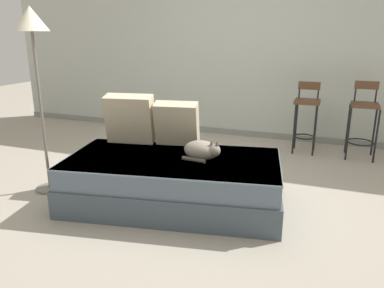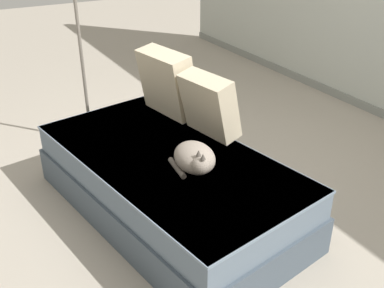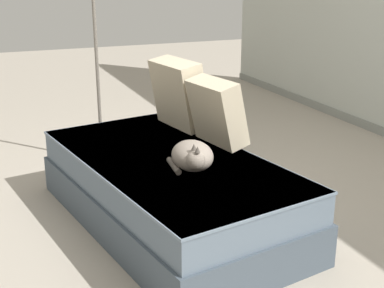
% 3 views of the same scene
% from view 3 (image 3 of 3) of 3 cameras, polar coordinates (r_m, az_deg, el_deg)
% --- Properties ---
extents(ground_plane, '(16.00, 16.00, 0.00)m').
position_cam_3_polar(ground_plane, '(3.68, 3.45, -7.24)').
color(ground_plane, '#A89E8E').
rests_on(ground_plane, ground).
extents(couch, '(2.09, 1.33, 0.45)m').
position_cam_3_polar(couch, '(3.45, -2.50, -4.89)').
color(couch, '#44505B').
rests_on(couch, ground).
extents(throw_pillow_corner, '(0.52, 0.33, 0.50)m').
position_cam_3_polar(throw_pillow_corner, '(3.93, -1.42, 5.40)').
color(throw_pillow_corner, beige).
rests_on(throw_pillow_corner, couch).
extents(throw_pillow_middle, '(0.46, 0.32, 0.45)m').
position_cam_3_polar(throw_pillow_middle, '(3.54, 2.66, 3.45)').
color(throw_pillow_middle, beige).
rests_on(throw_pillow_middle, couch).
extents(cat, '(0.36, 0.27, 0.20)m').
position_cam_3_polar(cat, '(3.12, 0.03, -1.30)').
color(cat, gray).
rests_on(cat, couch).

